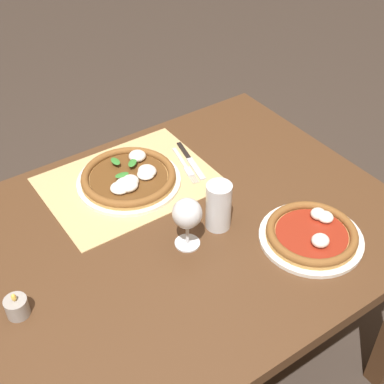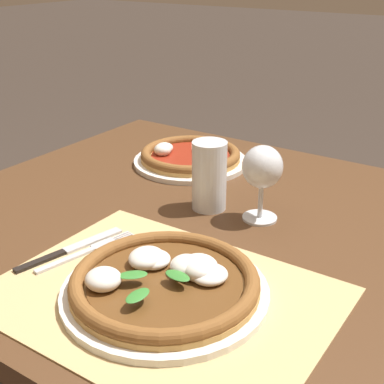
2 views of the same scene
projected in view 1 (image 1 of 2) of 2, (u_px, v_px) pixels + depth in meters
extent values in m
plane|color=#382D26|center=(181.00, 372.00, 1.99)|extent=(24.00, 24.00, 0.00)
cube|color=#4C301C|center=(177.00, 233.00, 1.53)|extent=(1.28, 0.98, 0.04)
cube|color=#4C301C|center=(237.00, 183.00, 2.29)|extent=(0.07, 0.07, 0.70)
cube|color=tan|center=(129.00, 182.00, 1.67)|extent=(0.51, 0.39, 0.00)
cylinder|color=silver|center=(129.00, 181.00, 1.66)|extent=(0.32, 0.32, 0.01)
cylinder|color=tan|center=(129.00, 178.00, 1.65)|extent=(0.29, 0.29, 0.01)
torus|color=brown|center=(128.00, 176.00, 1.65)|extent=(0.29, 0.29, 0.02)
cylinder|color=brown|center=(129.00, 177.00, 1.65)|extent=(0.24, 0.24, 0.00)
ellipsoid|color=silver|center=(130.00, 181.00, 1.61)|extent=(0.05, 0.05, 0.03)
ellipsoid|color=silver|center=(129.00, 186.00, 1.59)|extent=(0.06, 0.05, 0.03)
ellipsoid|color=silver|center=(147.00, 171.00, 1.65)|extent=(0.06, 0.06, 0.03)
ellipsoid|color=silver|center=(146.00, 174.00, 1.64)|extent=(0.05, 0.06, 0.02)
ellipsoid|color=silver|center=(120.00, 188.00, 1.59)|extent=(0.06, 0.06, 0.02)
ellipsoid|color=silver|center=(137.00, 156.00, 1.71)|extent=(0.06, 0.05, 0.03)
ellipsoid|color=silver|center=(123.00, 183.00, 1.60)|extent=(0.05, 0.04, 0.03)
ellipsoid|color=#337A2D|center=(115.00, 161.00, 1.68)|extent=(0.02, 0.04, 0.00)
ellipsoid|color=#337A2D|center=(132.00, 163.00, 1.67)|extent=(0.05, 0.05, 0.00)
ellipsoid|color=#337A2D|center=(122.00, 175.00, 1.63)|extent=(0.05, 0.03, 0.00)
cylinder|color=silver|center=(311.00, 238.00, 1.47)|extent=(0.29, 0.29, 0.01)
cylinder|color=tan|center=(311.00, 235.00, 1.47)|extent=(0.25, 0.25, 0.01)
torus|color=brown|center=(312.00, 233.00, 1.46)|extent=(0.25, 0.25, 0.02)
cylinder|color=maroon|center=(312.00, 233.00, 1.46)|extent=(0.20, 0.20, 0.00)
ellipsoid|color=silver|center=(325.00, 217.00, 1.50)|extent=(0.04, 0.05, 0.03)
ellipsoid|color=silver|center=(318.00, 214.00, 1.50)|extent=(0.04, 0.04, 0.03)
ellipsoid|color=silver|center=(320.00, 241.00, 1.42)|extent=(0.05, 0.05, 0.03)
cylinder|color=silver|center=(187.00, 243.00, 1.46)|extent=(0.07, 0.07, 0.00)
cylinder|color=silver|center=(187.00, 234.00, 1.44)|extent=(0.01, 0.01, 0.06)
ellipsoid|color=silver|center=(187.00, 213.00, 1.39)|extent=(0.08, 0.08, 0.08)
ellipsoid|color=#C17019|center=(187.00, 216.00, 1.40)|extent=(0.07, 0.07, 0.05)
cylinder|color=silver|center=(219.00, 206.00, 1.48)|extent=(0.07, 0.07, 0.15)
cylinder|color=black|center=(218.00, 210.00, 1.48)|extent=(0.07, 0.07, 0.12)
cylinder|color=silver|center=(219.00, 192.00, 1.44)|extent=(0.07, 0.07, 0.02)
cube|color=#B7B7BC|center=(180.00, 158.00, 1.76)|extent=(0.04, 0.11, 0.00)
cube|color=#B7B7BC|center=(189.00, 172.00, 1.70)|extent=(0.03, 0.05, 0.00)
cylinder|color=#B7B7BC|center=(191.00, 180.00, 1.67)|extent=(0.01, 0.04, 0.00)
cylinder|color=#B7B7BC|center=(193.00, 179.00, 1.67)|extent=(0.01, 0.04, 0.00)
cylinder|color=#B7B7BC|center=(195.00, 179.00, 1.68)|extent=(0.01, 0.04, 0.00)
cylinder|color=#B7B7BC|center=(197.00, 179.00, 1.68)|extent=(0.01, 0.04, 0.00)
cube|color=black|center=(184.00, 151.00, 1.79)|extent=(0.03, 0.10, 0.01)
cube|color=#B7B7BC|center=(196.00, 169.00, 1.72)|extent=(0.05, 0.12, 0.00)
cylinder|color=gray|center=(17.00, 307.00, 1.27)|extent=(0.06, 0.06, 0.05)
cylinder|color=silver|center=(18.00, 309.00, 1.27)|extent=(0.04, 0.04, 0.03)
ellipsoid|color=#F9C64C|center=(14.00, 298.00, 1.25)|extent=(0.01, 0.01, 0.02)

